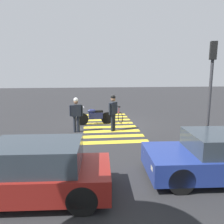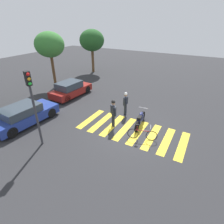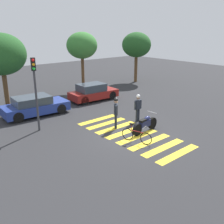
{
  "view_description": "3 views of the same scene",
  "coord_description": "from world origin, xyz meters",
  "px_view_note": "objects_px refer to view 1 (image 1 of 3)",
  "views": [
    {
      "loc": [
        1.23,
        12.44,
        3.07
      ],
      "look_at": [
        0.01,
        1.48,
        1.04
      ],
      "focal_mm": 35.72,
      "sensor_mm": 36.0,
      "label": 1
    },
    {
      "loc": [
        -8.97,
        -3.55,
        6.38
      ],
      "look_at": [
        -0.26,
        1.28,
        1.15
      ],
      "focal_mm": 28.57,
      "sensor_mm": 36.0,
      "label": 2
    },
    {
      "loc": [
        -9.55,
        -9.47,
        5.77
      ],
      "look_at": [
        -0.28,
        1.38,
        1.04
      ],
      "focal_mm": 41.25,
      "sensor_mm": 36.0,
      "label": 3
    }
  ],
  "objects_px": {
    "officer_by_motorcycle": "(76,112)",
    "car_blue_hatchback": "(224,156)",
    "officer_on_foot": "(113,110)",
    "traffic_light_pole": "(211,77)",
    "leaning_bicycle": "(117,115)",
    "police_motorcycle": "(95,116)",
    "car_maroon_wagon": "(31,172)"
  },
  "relations": [
    {
      "from": "police_motorcycle",
      "to": "car_blue_hatchback",
      "type": "distance_m",
      "value": 7.8
    },
    {
      "from": "officer_by_motorcycle",
      "to": "car_maroon_wagon",
      "type": "distance_m",
      "value": 5.97
    },
    {
      "from": "traffic_light_pole",
      "to": "officer_on_foot",
      "type": "bearing_deg",
      "value": -36.1
    },
    {
      "from": "car_maroon_wagon",
      "to": "officer_on_foot",
      "type": "bearing_deg",
      "value": -114.49
    },
    {
      "from": "police_motorcycle",
      "to": "car_maroon_wagon",
      "type": "relative_size",
      "value": 0.53
    },
    {
      "from": "car_blue_hatchback",
      "to": "leaning_bicycle",
      "type": "bearing_deg",
      "value": -74.53
    },
    {
      "from": "leaning_bicycle",
      "to": "car_maroon_wagon",
      "type": "distance_m",
      "value": 8.71
    },
    {
      "from": "officer_on_foot",
      "to": "leaning_bicycle",
      "type": "bearing_deg",
      "value": -102.42
    },
    {
      "from": "police_motorcycle",
      "to": "traffic_light_pole",
      "type": "xyz_separation_m",
      "value": [
        -4.52,
        4.19,
        2.35
      ]
    },
    {
      "from": "police_motorcycle",
      "to": "officer_on_foot",
      "type": "distance_m",
      "value": 1.89
    },
    {
      "from": "car_blue_hatchback",
      "to": "car_maroon_wagon",
      "type": "relative_size",
      "value": 1.1
    },
    {
      "from": "leaning_bicycle",
      "to": "officer_by_motorcycle",
      "type": "distance_m",
      "value": 3.29
    },
    {
      "from": "officer_by_motorcycle",
      "to": "car_blue_hatchback",
      "type": "xyz_separation_m",
      "value": [
        -4.47,
        5.43,
        -0.38
      ]
    },
    {
      "from": "police_motorcycle",
      "to": "officer_by_motorcycle",
      "type": "height_order",
      "value": "officer_by_motorcycle"
    },
    {
      "from": "leaning_bicycle",
      "to": "car_blue_hatchback",
      "type": "bearing_deg",
      "value": 105.47
    },
    {
      "from": "police_motorcycle",
      "to": "car_maroon_wagon",
      "type": "distance_m",
      "value": 7.67
    },
    {
      "from": "leaning_bicycle",
      "to": "car_blue_hatchback",
      "type": "distance_m",
      "value": 7.92
    },
    {
      "from": "police_motorcycle",
      "to": "car_blue_hatchback",
      "type": "xyz_separation_m",
      "value": [
        -3.48,
        6.98,
        0.17
      ]
    },
    {
      "from": "car_blue_hatchback",
      "to": "traffic_light_pole",
      "type": "bearing_deg",
      "value": -110.5
    },
    {
      "from": "officer_by_motorcycle",
      "to": "traffic_light_pole",
      "type": "xyz_separation_m",
      "value": [
        -5.51,
        2.64,
        1.8
      ]
    },
    {
      "from": "police_motorcycle",
      "to": "car_blue_hatchback",
      "type": "height_order",
      "value": "car_blue_hatchback"
    },
    {
      "from": "officer_by_motorcycle",
      "to": "leaning_bicycle",
      "type": "bearing_deg",
      "value": -136.98
    },
    {
      "from": "officer_on_foot",
      "to": "car_maroon_wagon",
      "type": "xyz_separation_m",
      "value": [
        2.69,
        5.91,
        -0.45
      ]
    },
    {
      "from": "police_motorcycle",
      "to": "traffic_light_pole",
      "type": "height_order",
      "value": "traffic_light_pole"
    },
    {
      "from": "car_blue_hatchback",
      "to": "traffic_light_pole",
      "type": "distance_m",
      "value": 3.69
    },
    {
      "from": "car_blue_hatchback",
      "to": "traffic_light_pole",
      "type": "relative_size",
      "value": 1.06
    },
    {
      "from": "leaning_bicycle",
      "to": "traffic_light_pole",
      "type": "distance_m",
      "value": 6.28
    },
    {
      "from": "leaning_bicycle",
      "to": "officer_on_foot",
      "type": "bearing_deg",
      "value": 77.58
    },
    {
      "from": "officer_by_motorcycle",
      "to": "car_blue_hatchback",
      "type": "height_order",
      "value": "officer_by_motorcycle"
    },
    {
      "from": "car_maroon_wagon",
      "to": "traffic_light_pole",
      "type": "distance_m",
      "value": 7.44
    },
    {
      "from": "officer_on_foot",
      "to": "traffic_light_pole",
      "type": "height_order",
      "value": "traffic_light_pole"
    },
    {
      "from": "car_blue_hatchback",
      "to": "traffic_light_pole",
      "type": "xyz_separation_m",
      "value": [
        -1.04,
        -2.79,
        2.18
      ]
    }
  ]
}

